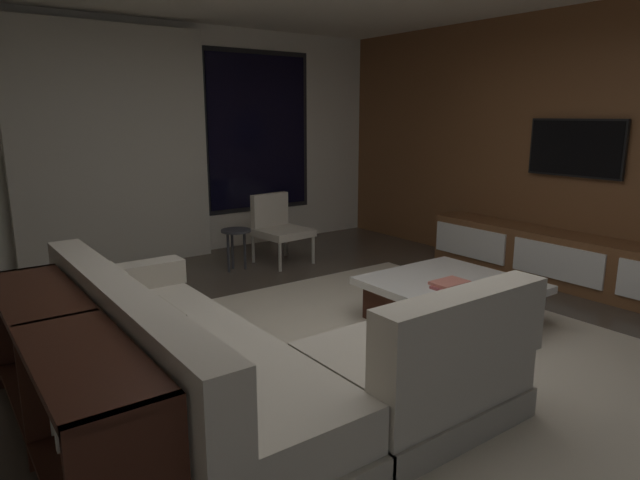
{
  "coord_description": "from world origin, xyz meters",
  "views": [
    {
      "loc": [
        -2.33,
        -2.71,
        1.67
      ],
      "look_at": [
        0.43,
        1.05,
        0.62
      ],
      "focal_mm": 31.16,
      "sensor_mm": 36.0,
      "label": 1
    }
  ],
  "objects_px": {
    "coffee_table": "(450,302)",
    "media_console": "(573,263)",
    "book_stack_on_coffee_table": "(450,284)",
    "sectional_couch": "(244,365)",
    "mounted_tv": "(575,148)",
    "accent_chair_near_window": "(278,225)",
    "side_stool": "(236,237)",
    "console_table_behind_couch": "(63,381)"
  },
  "relations": [
    {
      "from": "coffee_table",
      "to": "media_console",
      "type": "bearing_deg",
      "value": -2.18
    },
    {
      "from": "book_stack_on_coffee_table",
      "to": "sectional_couch",
      "type": "bearing_deg",
      "value": -175.66
    },
    {
      "from": "mounted_tv",
      "to": "accent_chair_near_window",
      "type": "bearing_deg",
      "value": 130.03
    },
    {
      "from": "media_console",
      "to": "sectional_couch",
      "type": "bearing_deg",
      "value": -177.36
    },
    {
      "from": "book_stack_on_coffee_table",
      "to": "side_stool",
      "type": "height_order",
      "value": "side_stool"
    },
    {
      "from": "accent_chair_near_window",
      "to": "mounted_tv",
      "type": "height_order",
      "value": "mounted_tv"
    },
    {
      "from": "sectional_couch",
      "to": "coffee_table",
      "type": "height_order",
      "value": "sectional_couch"
    },
    {
      "from": "sectional_couch",
      "to": "accent_chair_near_window",
      "type": "distance_m",
      "value": 3.35
    },
    {
      "from": "sectional_couch",
      "to": "accent_chair_near_window",
      "type": "relative_size",
      "value": 3.21
    },
    {
      "from": "side_stool",
      "to": "book_stack_on_coffee_table",
      "type": "bearing_deg",
      "value": -78.34
    },
    {
      "from": "side_stool",
      "to": "media_console",
      "type": "bearing_deg",
      "value": -46.63
    },
    {
      "from": "coffee_table",
      "to": "book_stack_on_coffee_table",
      "type": "relative_size",
      "value": 3.82
    },
    {
      "from": "sectional_couch",
      "to": "media_console",
      "type": "xyz_separation_m",
      "value": [
        3.73,
        0.17,
        -0.04
      ]
    },
    {
      "from": "book_stack_on_coffee_table",
      "to": "accent_chair_near_window",
      "type": "bearing_deg",
      "value": 88.96
    },
    {
      "from": "coffee_table",
      "to": "accent_chair_near_window",
      "type": "relative_size",
      "value": 1.49
    },
    {
      "from": "book_stack_on_coffee_table",
      "to": "media_console",
      "type": "distance_m",
      "value": 1.85
    },
    {
      "from": "accent_chair_near_window",
      "to": "side_stool",
      "type": "bearing_deg",
      "value": -175.28
    },
    {
      "from": "accent_chair_near_window",
      "to": "media_console",
      "type": "bearing_deg",
      "value": -54.85
    },
    {
      "from": "mounted_tv",
      "to": "console_table_behind_couch",
      "type": "bearing_deg",
      "value": -177.14
    },
    {
      "from": "coffee_table",
      "to": "console_table_behind_couch",
      "type": "bearing_deg",
      "value": -177.88
    },
    {
      "from": "side_stool",
      "to": "sectional_couch",
      "type": "bearing_deg",
      "value": -116.91
    },
    {
      "from": "coffee_table",
      "to": "book_stack_on_coffee_table",
      "type": "height_order",
      "value": "book_stack_on_coffee_table"
    },
    {
      "from": "accent_chair_near_window",
      "to": "side_stool",
      "type": "height_order",
      "value": "accent_chair_near_window"
    },
    {
      "from": "sectional_couch",
      "to": "side_stool",
      "type": "xyz_separation_m",
      "value": [
        1.36,
        2.68,
        0.08
      ]
    },
    {
      "from": "coffee_table",
      "to": "accent_chair_near_window",
      "type": "bearing_deg",
      "value": 91.83
    },
    {
      "from": "accent_chair_near_window",
      "to": "side_stool",
      "type": "xyz_separation_m",
      "value": [
        -0.57,
        -0.05,
        -0.06
      ]
    },
    {
      "from": "coffee_table",
      "to": "book_stack_on_coffee_table",
      "type": "distance_m",
      "value": 0.25
    },
    {
      "from": "coffee_table",
      "to": "media_console",
      "type": "relative_size",
      "value": 0.37
    },
    {
      "from": "coffee_table",
      "to": "console_table_behind_couch",
      "type": "distance_m",
      "value": 2.94
    },
    {
      "from": "sectional_couch",
      "to": "media_console",
      "type": "bearing_deg",
      "value": 2.64
    },
    {
      "from": "coffee_table",
      "to": "book_stack_on_coffee_table",
      "type": "bearing_deg",
      "value": -143.3
    },
    {
      "from": "book_stack_on_coffee_table",
      "to": "mounted_tv",
      "type": "relative_size",
      "value": 0.31
    },
    {
      "from": "accent_chair_near_window",
      "to": "mounted_tv",
      "type": "relative_size",
      "value": 0.8
    },
    {
      "from": "accent_chair_near_window",
      "to": "mounted_tv",
      "type": "bearing_deg",
      "value": -49.97
    },
    {
      "from": "book_stack_on_coffee_table",
      "to": "media_console",
      "type": "bearing_deg",
      "value": 0.9
    },
    {
      "from": "accent_chair_near_window",
      "to": "mounted_tv",
      "type": "xyz_separation_m",
      "value": [
        1.98,
        -2.36,
        0.92
      ]
    },
    {
      "from": "media_console",
      "to": "console_table_behind_couch",
      "type": "height_order",
      "value": "console_table_behind_couch"
    },
    {
      "from": "coffee_table",
      "to": "mounted_tv",
      "type": "xyz_separation_m",
      "value": [
        1.9,
        0.13,
        1.16
      ]
    },
    {
      "from": "side_stool",
      "to": "mounted_tv",
      "type": "relative_size",
      "value": 0.47
    },
    {
      "from": "mounted_tv",
      "to": "book_stack_on_coffee_table",
      "type": "bearing_deg",
      "value": -173.61
    },
    {
      "from": "coffee_table",
      "to": "accent_chair_near_window",
      "type": "height_order",
      "value": "accent_chair_near_window"
    },
    {
      "from": "book_stack_on_coffee_table",
      "to": "side_stool",
      "type": "bearing_deg",
      "value": 101.66
    }
  ]
}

